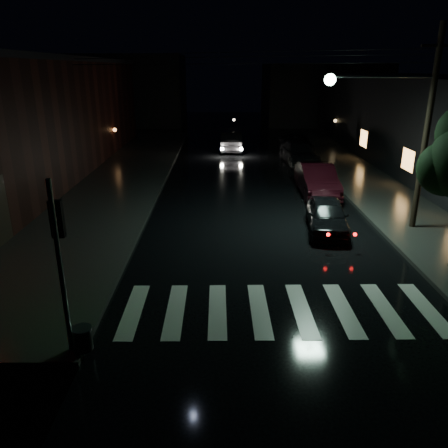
{
  "coord_description": "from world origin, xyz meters",
  "views": [
    {
      "loc": [
        1.25,
        -10.39,
        6.51
      ],
      "look_at": [
        1.42,
        3.33,
        1.6
      ],
      "focal_mm": 35.0,
      "sensor_mm": 36.0,
      "label": 1
    }
  ],
  "objects_px": {
    "parked_car_c": "(299,153)",
    "oncoming_car": "(231,141)",
    "parked_car_a": "(327,215)",
    "parked_car_b": "(317,180)",
    "parked_car_d": "(296,143)"
  },
  "relations": [
    {
      "from": "parked_car_d",
      "to": "oncoming_car",
      "type": "height_order",
      "value": "oncoming_car"
    },
    {
      "from": "parked_car_b",
      "to": "parked_car_d",
      "type": "relative_size",
      "value": 0.97
    },
    {
      "from": "parked_car_c",
      "to": "parked_car_d",
      "type": "height_order",
      "value": "parked_car_c"
    },
    {
      "from": "parked_car_a",
      "to": "parked_car_d",
      "type": "height_order",
      "value": "parked_car_d"
    },
    {
      "from": "parked_car_c",
      "to": "oncoming_car",
      "type": "xyz_separation_m",
      "value": [
        -4.74,
        5.04,
        0.05
      ]
    },
    {
      "from": "parked_car_b",
      "to": "parked_car_d",
      "type": "distance_m",
      "value": 12.82
    },
    {
      "from": "parked_car_a",
      "to": "parked_car_d",
      "type": "bearing_deg",
      "value": 92.04
    },
    {
      "from": "parked_car_a",
      "to": "parked_car_c",
      "type": "distance_m",
      "value": 14.04
    },
    {
      "from": "parked_car_b",
      "to": "parked_car_d",
      "type": "xyz_separation_m",
      "value": [
        1.05,
        12.78,
        -0.11
      ]
    },
    {
      "from": "parked_car_b",
      "to": "parked_car_c",
      "type": "relative_size",
      "value": 0.97
    },
    {
      "from": "oncoming_car",
      "to": "parked_car_d",
      "type": "bearing_deg",
      "value": 173.78
    },
    {
      "from": "parked_car_b",
      "to": "parked_car_c",
      "type": "bearing_deg",
      "value": 88.06
    },
    {
      "from": "parked_car_a",
      "to": "oncoming_car",
      "type": "height_order",
      "value": "oncoming_car"
    },
    {
      "from": "parked_car_d",
      "to": "oncoming_car",
      "type": "bearing_deg",
      "value": 176.38
    },
    {
      "from": "parked_car_a",
      "to": "oncoming_car",
      "type": "bearing_deg",
      "value": 108.08
    }
  ]
}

